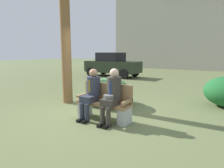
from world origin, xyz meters
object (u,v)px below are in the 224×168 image
Objects in this scene: seated_man_left at (91,91)px; parked_car_near at (112,65)px; shrub_far_lawn at (117,94)px; park_bench at (105,104)px; seated_man_right at (112,93)px; shrub_near_bench at (109,92)px; building_backdrop at (186,16)px.

seated_man_left is 8.88m from parked_car_near.
shrub_far_lawn is 0.24× the size of parked_car_near.
park_bench is 0.46m from seated_man_right.
park_bench reaches higher than shrub_far_lawn.
shrub_near_bench is (-0.64, 1.17, 0.04)m from park_bench.
seated_man_left reaches higher than shrub_far_lawn.
parked_car_near is (-3.95, 6.48, 0.40)m from shrub_near_bench.
shrub_far_lawn is (0.09, 0.35, -0.14)m from shrub_near_bench.
seated_man_right is at bearing -54.13° from shrub_near_bench.
seated_man_left is 0.90× the size of shrub_near_bench.
shrub_far_lawn is 18.94m from building_backdrop.
parked_car_near is (-4.89, 7.78, 0.12)m from seated_man_right.
shrub_near_bench is at bearing -84.87° from building_backdrop.
park_bench is 1.62m from shrub_far_lawn.
seated_man_right is 0.09× the size of building_backdrop.
park_bench is 1.00× the size of shrub_near_bench.
building_backdrop is at bearing 96.68° from park_bench.
shrub_near_bench is at bearing -58.66° from parked_car_near.
seated_man_left is 0.32× the size of parked_car_near.
shrub_near_bench is 19.23m from building_backdrop.
building_backdrop is at bearing 97.50° from seated_man_right.
shrub_far_lawn is at bearing -56.65° from parked_car_near.
park_bench is 1.11× the size of seated_man_left.
shrub_far_lawn is at bearing -84.48° from building_backdrop.
park_bench is at bearing -59.07° from parked_car_near.
building_backdrop reaches higher than park_bench.
parked_car_near reaches higher than seated_man_right.
building_backdrop is at bearing 79.12° from parked_car_near.
building_backdrop is at bearing 95.73° from seated_man_left.
shrub_far_lawn is (-0.55, 1.52, -0.10)m from park_bench.
parked_car_near is (-4.04, 6.14, 0.54)m from shrub_far_lawn.
seated_man_left reaches higher than park_bench.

